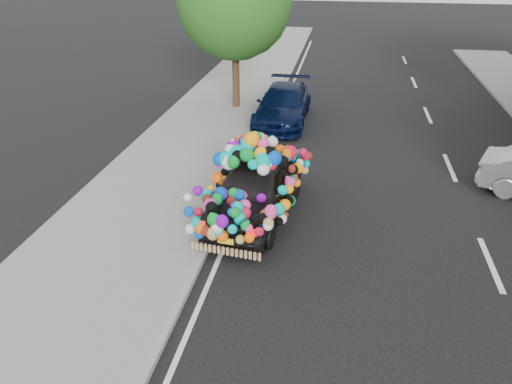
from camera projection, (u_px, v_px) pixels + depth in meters
ground at (317, 247)px, 10.90m from camera, size 100.00×100.00×0.00m
sidewalk at (130, 228)px, 11.53m from camera, size 4.00×60.00×0.12m
kerb at (212, 235)px, 11.23m from camera, size 0.15×60.00×0.13m
lane_markings at (491, 264)px, 10.34m from camera, size 6.00×50.00×0.01m
tree_near_sidewalk at (235, 1)px, 18.01m from camera, size 4.20×4.20×6.13m
plush_art_car at (255, 176)px, 11.75m from camera, size 2.52×4.49×2.04m
navy_sedan at (283, 105)px, 18.17m from camera, size 1.86×4.44×1.28m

